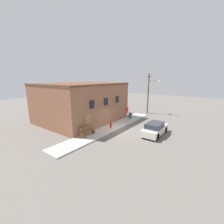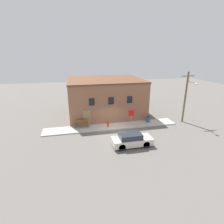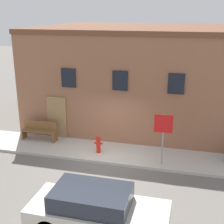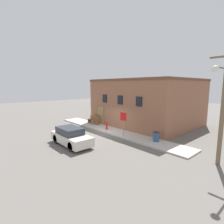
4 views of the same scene
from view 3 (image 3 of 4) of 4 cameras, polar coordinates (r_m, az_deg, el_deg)
The scene contains 7 objects.
ground_plane at distance 13.31m, azimuth -1.36°, elevation -9.57°, with size 80.00×80.00×0.00m, color #66605B.
sidewalk at distance 14.19m, azimuth -0.19°, elevation -7.45°, with size 16.81×2.10×0.12m.
brick_building at distance 18.51m, azimuth 4.68°, elevation 7.12°, with size 10.74×9.08×5.35m.
fire_hydrant at distance 13.91m, azimuth -2.51°, elevation -5.86°, with size 0.40×0.19×0.83m.
stop_sign at distance 12.56m, azimuth 9.35°, elevation -3.27°, with size 0.74×0.06×2.17m.
bench at distance 15.66m, azimuth -13.13°, elevation -3.33°, with size 1.74×0.44×0.93m.
parked_car at distance 9.41m, azimuth -2.81°, elevation -17.75°, with size 4.01×1.63×1.38m.
Camera 3 is at (3.27, -11.33, 6.17)m, focal length 50.00 mm.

